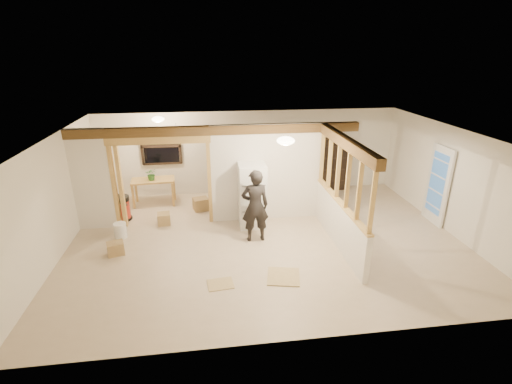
{
  "coord_description": "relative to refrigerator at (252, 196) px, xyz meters",
  "views": [
    {
      "loc": [
        -1.25,
        -7.62,
        4.2
      ],
      "look_at": [
        -0.18,
        0.4,
        1.06
      ],
      "focal_mm": 26.0,
      "sensor_mm": 36.0,
      "label": 1
    }
  ],
  "objects": [
    {
      "name": "box_util_b",
      "position": [
        -2.23,
        0.35,
        -0.66
      ],
      "size": [
        0.34,
        0.34,
        0.29
      ],
      "primitive_type": "cube",
      "rotation": [
        0.0,
        0.0,
        0.1
      ],
      "color": "#A3824F",
      "rests_on": "floor"
    },
    {
      "name": "refrigerator",
      "position": [
        0.0,
        0.0,
        0.0
      ],
      "size": [
        0.66,
        0.64,
        1.61
      ],
      "primitive_type": "cube",
      "color": "white",
      "rests_on": "floor"
    },
    {
      "name": "stud_partition",
      "position": [
        1.82,
        -1.22,
        0.86
      ],
      "size": [
        0.14,
        3.2,
        1.32
      ],
      "primitive_type": "cube",
      "color": "tan",
      "rests_on": "pony_wall"
    },
    {
      "name": "work_table",
      "position": [
        -2.61,
        1.74,
        -0.43
      ],
      "size": [
        1.23,
        0.69,
        0.75
      ],
      "primitive_type": "cube",
      "rotation": [
        0.0,
        0.0,
        0.08
      ],
      "color": "tan",
      "rests_on": "floor"
    },
    {
      "name": "doorway_frame",
      "position": [
        -2.18,
        0.38,
        0.3
      ],
      "size": [
        2.46,
        0.14,
        2.2
      ],
      "primitive_type": "cube",
      "color": "tan",
      "rests_on": "floor"
    },
    {
      "name": "wall_right",
      "position": [
        4.72,
        -0.82,
        0.45
      ],
      "size": [
        0.01,
        6.5,
        2.5
      ],
      "primitive_type": "cube",
      "color": "white",
      "rests_on": "floor"
    },
    {
      "name": "floor_panel_far",
      "position": [
        -0.92,
        -2.46,
        -0.8
      ],
      "size": [
        0.52,
        0.44,
        0.02
      ],
      "primitive_type": "cube",
      "rotation": [
        0.0,
        0.0,
        0.11
      ],
      "color": "tan",
      "rests_on": "floor"
    },
    {
      "name": "box_util_a",
      "position": [
        -1.3,
        1.13,
        -0.63
      ],
      "size": [
        0.47,
        0.43,
        0.34
      ],
      "primitive_type": "cube",
      "rotation": [
        0.0,
        0.0,
        0.27
      ],
      "color": "#A3824F",
      "rests_on": "floor"
    },
    {
      "name": "potted_plant",
      "position": [
        -2.63,
        1.68,
        0.12
      ],
      "size": [
        0.33,
        0.29,
        0.35
      ],
      "primitive_type": "imported",
      "rotation": [
        0.0,
        0.0,
        0.06
      ],
      "color": "#386627",
      "rests_on": "work_table"
    },
    {
      "name": "bookshelf",
      "position": [
        2.82,
        2.22,
        0.03
      ],
      "size": [
        0.83,
        0.28,
        1.66
      ],
      "primitive_type": "cube",
      "color": "black",
      "rests_on": "floor"
    },
    {
      "name": "partition_center",
      "position": [
        0.42,
        0.38,
        0.45
      ],
      "size": [
        2.8,
        0.12,
        2.5
      ],
      "primitive_type": "cube",
      "color": "silver",
      "rests_on": "floor"
    },
    {
      "name": "floor_panel_near",
      "position": [
        0.32,
        -2.38,
        -0.79
      ],
      "size": [
        0.74,
        0.74,
        0.02
      ],
      "primitive_type": "cube",
      "rotation": [
        0.0,
        0.0,
        -0.21
      ],
      "color": "tan",
      "rests_on": "floor"
    },
    {
      "name": "ceiling",
      "position": [
        0.22,
        -0.82,
        1.7
      ],
      "size": [
        9.0,
        6.5,
        0.01
      ],
      "primitive_type": "cube",
      "color": "white"
    },
    {
      "name": "pony_wall",
      "position": [
        1.82,
        -1.22,
        -0.3
      ],
      "size": [
        0.12,
        3.2,
        1.0
      ],
      "primitive_type": "cube",
      "color": "silver",
      "rests_on": "floor"
    },
    {
      "name": "ceiling_dome_util",
      "position": [
        -2.28,
        1.48,
        1.68
      ],
      "size": [
        0.32,
        0.32,
        0.14
      ],
      "primitive_type": "ellipsoid",
      "color": "#FFEABF",
      "rests_on": "ceiling"
    },
    {
      "name": "bucket",
      "position": [
        -3.18,
        -0.25,
        -0.62
      ],
      "size": [
        0.36,
        0.36,
        0.36
      ],
      "primitive_type": "cylinder",
      "rotation": [
        0.0,
        0.0,
        0.32
      ],
      "color": "silver",
      "rests_on": "floor"
    },
    {
      "name": "header_beam_back",
      "position": [
        -0.78,
        0.38,
        1.58
      ],
      "size": [
        7.0,
        0.18,
        0.22
      ],
      "primitive_type": "cube",
      "color": "brown",
      "rests_on": "ceiling"
    },
    {
      "name": "window_back",
      "position": [
        -2.38,
        2.35,
        0.75
      ],
      "size": [
        1.12,
        0.1,
        1.1
      ],
      "primitive_type": "cube",
      "color": "black",
      "rests_on": "wall_back"
    },
    {
      "name": "hanging_bulb",
      "position": [
        -1.78,
        0.78,
        1.38
      ],
      "size": [
        0.07,
        0.07,
        0.07
      ],
      "primitive_type": "ellipsoid",
      "color": "#FFD88C",
      "rests_on": "ceiling"
    },
    {
      "name": "ceiling_dome_main",
      "position": [
        0.52,
        -1.32,
        1.68
      ],
      "size": [
        0.36,
        0.36,
        0.16
      ],
      "primitive_type": "ellipsoid",
      "color": "#FFEABF",
      "rests_on": "ceiling"
    },
    {
      "name": "floor",
      "position": [
        0.22,
        -0.82,
        -0.81
      ],
      "size": [
        9.0,
        6.5,
        0.01
      ],
      "primitive_type": "cube",
      "color": "#C6AF93",
      "rests_on": "ground"
    },
    {
      "name": "partition_left_stub",
      "position": [
        -3.83,
        0.38,
        0.45
      ],
      "size": [
        0.9,
        0.12,
        2.5
      ],
      "primitive_type": "cube",
      "color": "silver",
      "rests_on": "floor"
    },
    {
      "name": "header_beam_right",
      "position": [
        1.82,
        -1.22,
        1.58
      ],
      "size": [
        0.18,
        3.3,
        0.22
      ],
      "primitive_type": "cube",
      "color": "brown",
      "rests_on": "ceiling"
    },
    {
      "name": "woman",
      "position": [
        -0.03,
        -0.78,
        0.06
      ],
      "size": [
        0.65,
        0.45,
        1.72
      ],
      "primitive_type": "imported",
      "rotation": [
        0.0,
        0.0,
        3.2
      ],
      "color": "#2D2728",
      "rests_on": "floor"
    },
    {
      "name": "shop_vac",
      "position": [
        -3.34,
        0.76,
        -0.47
      ],
      "size": [
        0.66,
        0.66,
        0.66
      ],
      "primitive_type": "cylinder",
      "rotation": [
        0.0,
        0.0,
        -0.38
      ],
      "color": "#AB2615",
      "rests_on": "floor"
    },
    {
      "name": "wall_left",
      "position": [
        -4.28,
        -0.82,
        0.45
      ],
      "size": [
        0.01,
        6.5,
        2.5
      ],
      "primitive_type": "cube",
      "color": "white",
      "rests_on": "floor"
    },
    {
      "name": "french_door",
      "position": [
        4.64,
        -0.42,
        0.2
      ],
      "size": [
        0.12,
        0.86,
        2.0
      ],
      "primitive_type": "cube",
      "color": "white",
      "rests_on": "floor"
    },
    {
      "name": "box_front",
      "position": [
        -3.13,
        -1.04,
        -0.66
      ],
      "size": [
        0.41,
        0.37,
        0.28
      ],
      "primitive_type": "cube",
      "rotation": [
        0.0,
        0.0,
        0.3
      ],
      "color": "#A3824F",
      "rests_on": "floor"
    },
    {
      "name": "wall_back",
      "position": [
        0.22,
        2.43,
        0.45
      ],
      "size": [
        9.0,
        0.01,
        2.5
      ],
      "primitive_type": "cube",
      "color": "white",
      "rests_on": "floor"
    },
    {
      "name": "wall_front",
      "position": [
        0.22,
        -4.07,
        0.45
      ],
      "size": [
        9.0,
        0.01,
        2.5
      ],
      "primitive_type": "cube",
      "color": "white",
      "rests_on": "floor"
    }
  ]
}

